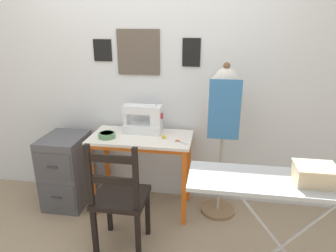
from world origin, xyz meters
TOP-DOWN VIEW (x-y plane):
  - ground_plane at (0.00, 0.00)m, footprint 14.00×14.00m
  - wall_back at (-0.00, 0.54)m, footprint 10.00×0.07m
  - sewing_table at (0.00, 0.22)m, footprint 0.93×0.47m
  - sewing_machine at (0.01, 0.34)m, footprint 0.37×0.17m
  - fabric_bowl at (-0.29, 0.15)m, footprint 0.15×0.15m
  - scissors at (0.36, 0.15)m, footprint 0.12×0.11m
  - thread_spool_near_machine at (0.22, 0.21)m, footprint 0.04×0.04m
  - wooden_chair at (-0.03, -0.34)m, footprint 0.40×0.38m
  - filing_cabinet at (-0.76, 0.20)m, footprint 0.38×0.48m
  - dress_form at (0.73, 0.28)m, footprint 0.32×0.32m
  - ironing_board at (1.10, -0.66)m, footprint 1.15×0.34m
  - storage_box at (1.21, -0.67)m, footprint 0.22×0.18m

SIDE VIEW (x-z plane):
  - ground_plane at x=0.00m, z-range 0.00..0.00m
  - filing_cabinet at x=-0.76m, z-range 0.00..0.71m
  - wooden_chair at x=-0.03m, z-range -0.02..0.93m
  - sewing_table at x=0.00m, z-range 0.26..1.01m
  - scissors at x=0.36m, z-range 0.75..0.76m
  - thread_spool_near_machine at x=0.22m, z-range 0.75..0.79m
  - fabric_bowl at x=-0.29m, z-range 0.75..0.80m
  - ironing_board at x=1.10m, z-range 0.39..1.29m
  - sewing_machine at x=0.01m, z-range 0.73..1.02m
  - storage_box at x=1.21m, z-range 0.89..1.00m
  - dress_form at x=0.73m, z-range 0.29..1.72m
  - wall_back at x=0.00m, z-range 0.00..2.55m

